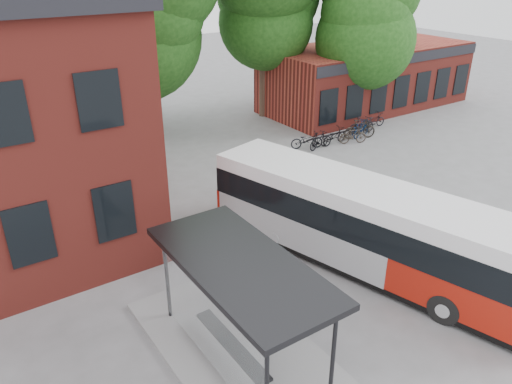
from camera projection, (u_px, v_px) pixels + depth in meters
ground at (344, 279)px, 15.92m from camera, size 100.00×100.00×0.00m
shop_row at (366, 76)px, 33.09m from camera, size 14.00×6.20×4.00m
bus_shelter at (241, 310)px, 12.26m from camera, size 3.60×7.00×2.90m
bike_rail at (342, 135)px, 27.99m from camera, size 5.20×0.10×0.38m
tree_0 at (8, 49)px, 22.43m from camera, size 7.92×7.92×11.00m
tree_1 at (146, 39)px, 26.85m from camera, size 7.92×7.92×10.40m
tree_2 at (263, 26)px, 29.52m from camera, size 7.92×7.92×11.00m
tree_3 at (371, 42)px, 29.45m from camera, size 7.04×7.04×9.28m
city_bus at (364, 227)px, 16.05m from camera, size 5.18×11.46×2.85m
bicycle_0 at (307, 140)px, 26.37m from camera, size 1.83×1.24×0.91m
bicycle_1 at (319, 140)px, 26.31m from camera, size 1.62×0.77×0.94m
bicycle_2 at (334, 136)px, 26.97m from camera, size 1.76×0.77×0.90m
bicycle_3 at (353, 135)px, 27.04m from camera, size 1.60×0.99×0.93m
bicycle_4 at (361, 129)px, 28.08m from camera, size 1.75×1.05×0.87m
bicycle_5 at (360, 129)px, 27.72m from camera, size 1.91×1.14×1.11m
bicycle_6 at (358, 127)px, 28.57m from camera, size 1.62×0.99×0.80m
bicycle_7 at (362, 125)px, 28.62m from camera, size 1.66×0.80×0.96m
bicycle_extra_0 at (373, 120)px, 29.56m from camera, size 1.73×0.73×0.88m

